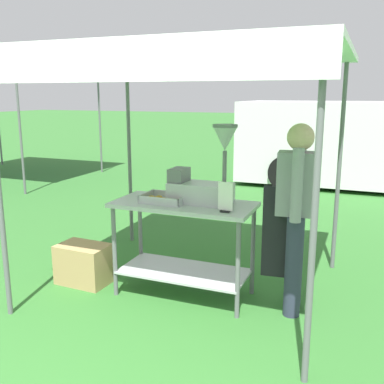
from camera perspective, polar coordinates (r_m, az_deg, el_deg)
name	(u,v)px	position (r m, az deg, el deg)	size (l,w,h in m)	color
ground_plane	(276,193)	(8.57, 10.72, -0.12)	(70.00, 70.00, 0.00)	#33702D
stall_canopy	(188,62)	(3.96, -0.57, 16.40)	(2.67, 2.30, 2.19)	slate
donut_cart	(184,229)	(4.05, -1.06, -4.83)	(1.27, 0.60, 0.88)	#B7B7BC
donut_tray	(165,200)	(4.02, -3.45, -0.98)	(0.40, 0.30, 0.07)	#B7B7BC
donut_fryer	(204,179)	(3.92, 1.58, 1.69)	(0.61, 0.28, 0.70)	#B7B7BC
menu_sign	(225,199)	(3.65, 4.31, -0.95)	(0.13, 0.05, 0.25)	black
vendor	(296,209)	(3.78, 13.23, -2.16)	(0.46, 0.54, 1.61)	#2D3347
supply_crate	(84,264)	(4.57, -13.70, -8.96)	(0.52, 0.36, 0.39)	tan
neighbour_tent	(0,66)	(10.72, -23.42, 14.63)	(3.32, 2.79, 2.50)	slate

